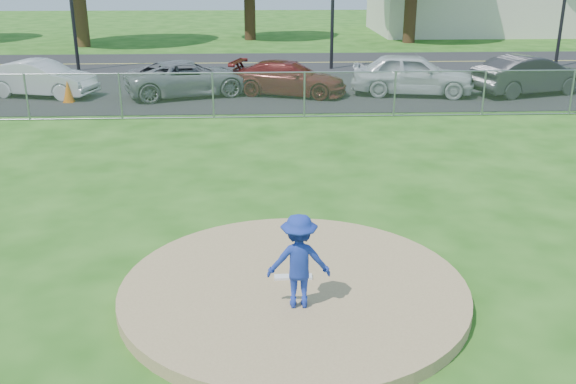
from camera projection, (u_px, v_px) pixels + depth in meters
name	position (u px, v px, depth m)	size (l,w,h in m)	color
ground	(276.00, 133.00, 19.43)	(120.00, 120.00, 0.00)	#1E5011
pitchers_mound	(294.00, 290.00, 10.01)	(5.40, 5.40, 0.20)	#9A7E54
pitching_rubber	(293.00, 277.00, 10.16)	(0.60, 0.15, 0.04)	white
chain_link_fence	(274.00, 95.00, 21.05)	(40.00, 0.06, 1.50)	gray
parking_lot	(271.00, 91.00, 25.53)	(50.00, 8.00, 0.01)	black
street	(268.00, 63.00, 32.57)	(60.00, 7.00, 0.01)	black
commercial_building	(489.00, 1.00, 45.67)	(16.40, 9.40, 4.30)	beige
pitcher	(299.00, 261.00, 9.14)	(0.91, 0.52, 1.41)	#1C319A
traffic_cone	(68.00, 91.00, 23.45)	(0.40, 0.40, 0.78)	#D8660B
parked_car_white	(41.00, 79.00, 24.36)	(1.44, 4.13, 1.36)	silver
parked_car_gray	(188.00, 78.00, 24.51)	(2.21, 4.79, 1.33)	slate
parked_car_darkred	(289.00, 78.00, 24.64)	(1.80, 4.44, 1.29)	#5D1917
parked_car_pearl	(412.00, 74.00, 24.63)	(1.87, 4.66, 1.59)	silver
parked_car_charcoal	(530.00, 75.00, 24.74)	(1.58, 4.52, 1.49)	#28282A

